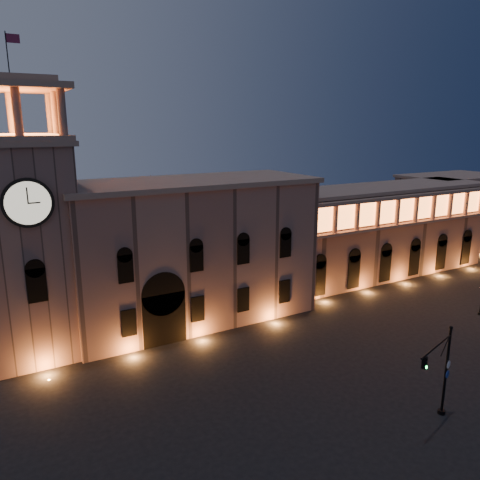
{
  "coord_description": "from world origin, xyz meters",
  "views": [
    {
      "loc": [
        -24.18,
        -30.15,
        23.84
      ],
      "look_at": [
        1.59,
        16.0,
        10.95
      ],
      "focal_mm": 35.0,
      "sensor_mm": 36.0,
      "label": 1
    }
  ],
  "objects": [
    {
      "name": "secondary_building",
      "position": [
        58.0,
        30.0,
        7.0
      ],
      "size": [
        20.0,
        12.0,
        14.0
      ],
      "primitive_type": "cube",
      "color": "#7E5B51",
      "rests_on": "ground"
    },
    {
      "name": "traffic_light",
      "position": [
        7.03,
        -8.09,
        4.24
      ],
      "size": [
        5.68,
        1.98,
        8.08
      ],
      "rotation": [
        0.0,
        0.0,
        0.29
      ],
      "color": "black",
      "rests_on": "ground"
    },
    {
      "name": "colonnade_wing",
      "position": [
        32.0,
        23.92,
        7.33
      ],
      "size": [
        40.6,
        11.5,
        14.5
      ],
      "color": "#7E5B51",
      "rests_on": "ground"
    },
    {
      "name": "government_building",
      "position": [
        -2.08,
        21.93,
        8.77
      ],
      "size": [
        30.8,
        12.8,
        17.6
      ],
      "color": "#846056",
      "rests_on": "ground"
    },
    {
      "name": "clock_tower",
      "position": [
        -20.5,
        20.98,
        12.5
      ],
      "size": [
        9.8,
        9.8,
        32.4
      ],
      "color": "#846056",
      "rests_on": "ground"
    },
    {
      "name": "ground",
      "position": [
        0.0,
        0.0,
        0.0
      ],
      "size": [
        160.0,
        160.0,
        0.0
      ],
      "primitive_type": "plane",
      "color": "black",
      "rests_on": "ground"
    }
  ]
}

